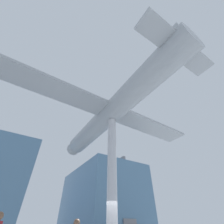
{
  "coord_description": "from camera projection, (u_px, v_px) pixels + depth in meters",
  "views": [
    {
      "loc": [
        -4.73,
        -7.64,
        1.36
      ],
      "look_at": [
        0.0,
        0.0,
        8.41
      ],
      "focal_mm": 24.0,
      "sensor_mm": 36.0,
      "label": 1
    }
  ],
  "objects": [
    {
      "name": "suspended_airplane",
      "position": [
        111.0,
        113.0,
        11.56
      ],
      "size": [
        15.14,
        15.31,
        2.66
      ],
      "rotation": [
        0.0,
        0.0,
        0.02
      ],
      "color": "#93999E",
      "rests_on": "support_pylon_central"
    },
    {
      "name": "support_pylon_central",
      "position": [
        112.0,
        175.0,
        8.57
      ],
      "size": [
        0.56,
        0.56,
        7.61
      ],
      "color": "#B7B7BC",
      "rests_on": "ground_plane"
    },
    {
      "name": "glass_pavilion_right",
      "position": [
        102.0,
        203.0,
        22.8
      ],
      "size": [
        8.87,
        13.56,
        9.72
      ],
      "color": "slate",
      "rests_on": "ground_plane"
    }
  ]
}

